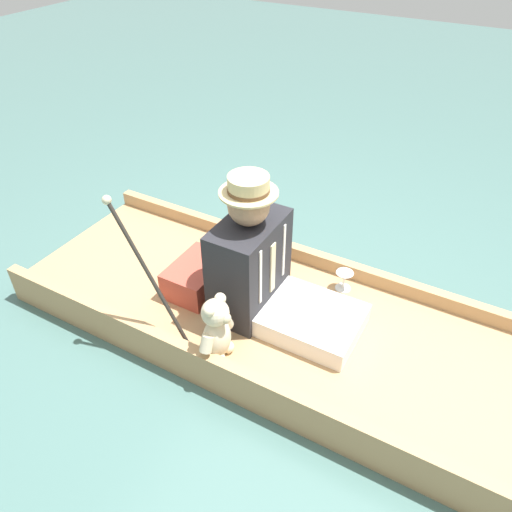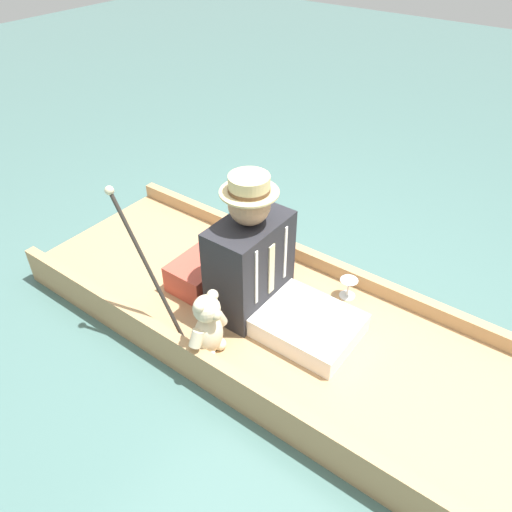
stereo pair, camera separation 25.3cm
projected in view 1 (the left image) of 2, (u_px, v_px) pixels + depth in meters
The scene contains 7 objects.
ground_plane at pixel (282, 333), 2.77m from camera, with size 16.00×16.00×0.00m, color #476B66.
punt_boat at pixel (282, 323), 2.72m from camera, with size 1.05×3.03×0.23m.
seat_cushion at pixel (197, 276), 2.82m from camera, with size 0.37×0.26×0.17m.
seated_person at pixel (263, 270), 2.56m from camera, with size 0.46×0.76×0.79m.
teddy_bear at pixel (217, 330), 2.36m from camera, with size 0.25×0.15×0.36m.
wine_glass at pixel (344, 277), 2.81m from camera, with size 0.10×0.10×0.12m.
walking_cane at pixel (142, 262), 2.33m from camera, with size 0.04×0.40×0.77m.
Camera 1 is at (1.76, 0.83, 2.02)m, focal length 35.00 mm.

